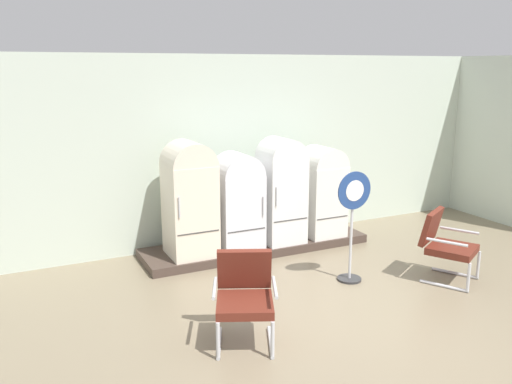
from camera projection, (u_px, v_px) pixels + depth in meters
ground at (380, 338)px, 5.63m from camera, size 12.00×10.00×0.05m
back_wall at (239, 149)px, 8.48m from camera, size 11.76×0.12×2.96m
side_wall_right at (506, 142)px, 9.42m from camera, size 0.16×2.20×2.96m
display_plinth at (256, 245)px, 8.26m from camera, size 3.53×0.95×0.13m
refrigerator_0 at (190, 195)px, 7.50m from camera, size 0.65×0.71×1.64m
refrigerator_1 at (238, 199)px, 7.80m from camera, size 0.64×0.63×1.43m
refrigerator_2 at (281, 187)px, 8.08m from camera, size 0.62×0.63×1.61m
refrigerator_3 at (322, 189)px, 8.43m from camera, size 0.61×0.65×1.43m
armchair_left at (245, 294)px, 5.43m from camera, size 0.80×0.85×0.93m
armchair_right at (445, 243)px, 6.99m from camera, size 0.83×0.87×0.93m
sign_stand at (352, 226)px, 6.90m from camera, size 0.50×0.32×1.48m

